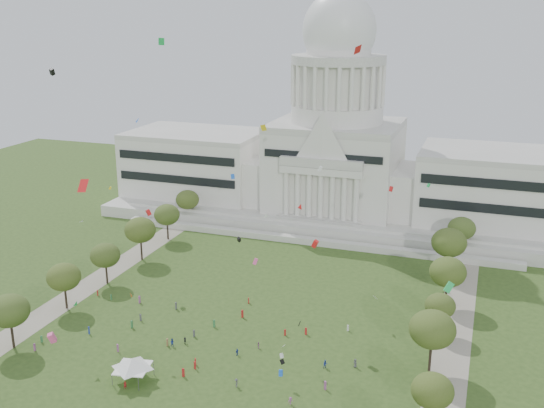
# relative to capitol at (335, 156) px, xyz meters

# --- Properties ---
(ground) EXTENTS (400.00, 400.00, 0.00)m
(ground) POSITION_rel_capitol_xyz_m (0.00, -113.59, -22.30)
(ground) COLOR #314A1B
(ground) RESTS_ON ground
(capitol) EXTENTS (160.00, 64.50, 91.30)m
(capitol) POSITION_rel_capitol_xyz_m (0.00, 0.00, 0.00)
(capitol) COLOR #B7B5AB
(capitol) RESTS_ON ground
(path_left) EXTENTS (8.00, 160.00, 0.04)m
(path_left) POSITION_rel_capitol_xyz_m (-48.00, -83.59, -22.28)
(path_left) COLOR gray
(path_left) RESTS_ON ground
(path_right) EXTENTS (8.00, 160.00, 0.04)m
(path_right) POSITION_rel_capitol_xyz_m (48.00, -83.59, -22.28)
(path_right) COLOR gray
(path_right) RESTS_ON ground
(row_tree_l_1) EXTENTS (8.86, 8.86, 12.59)m
(row_tree_l_1) POSITION_rel_capitol_xyz_m (-44.07, -116.55, -13.34)
(row_tree_l_1) COLOR black
(row_tree_l_1) RESTS_ON ground
(row_tree_r_1) EXTENTS (7.58, 7.58, 10.78)m
(row_tree_r_1) POSITION_rel_capitol_xyz_m (46.22, -115.34, -14.64)
(row_tree_r_1) COLOR black
(row_tree_r_1) RESTS_ON ground
(row_tree_l_2) EXTENTS (8.42, 8.42, 11.97)m
(row_tree_l_2) POSITION_rel_capitol_xyz_m (-45.04, -96.29, -13.79)
(row_tree_l_2) COLOR black
(row_tree_l_2) RESTS_ON ground
(row_tree_r_2) EXTENTS (9.55, 9.55, 13.58)m
(row_tree_r_2) POSITION_rel_capitol_xyz_m (44.17, -96.15, -12.64)
(row_tree_r_2) COLOR black
(row_tree_r_2) RESTS_ON ground
(row_tree_l_3) EXTENTS (8.12, 8.12, 11.55)m
(row_tree_l_3) POSITION_rel_capitol_xyz_m (-44.09, -79.67, -14.09)
(row_tree_l_3) COLOR black
(row_tree_l_3) RESTS_ON ground
(row_tree_r_3) EXTENTS (7.01, 7.01, 9.98)m
(row_tree_r_3) POSITION_rel_capitol_xyz_m (44.40, -79.10, -15.21)
(row_tree_r_3) COLOR black
(row_tree_r_3) RESTS_ON ground
(row_tree_l_4) EXTENTS (9.29, 9.29, 13.21)m
(row_tree_l_4) POSITION_rel_capitol_xyz_m (-44.08, -61.17, -12.90)
(row_tree_l_4) COLOR black
(row_tree_l_4) RESTS_ON ground
(row_tree_r_4) EXTENTS (9.19, 9.19, 13.06)m
(row_tree_r_4) POSITION_rel_capitol_xyz_m (44.76, -63.55, -13.01)
(row_tree_r_4) COLOR black
(row_tree_r_4) RESTS_ON ground
(row_tree_l_5) EXTENTS (8.33, 8.33, 11.85)m
(row_tree_l_5) POSITION_rel_capitol_xyz_m (-45.22, -42.58, -13.88)
(row_tree_l_5) COLOR black
(row_tree_l_5) RESTS_ON ground
(row_tree_r_5) EXTENTS (9.82, 9.82, 13.96)m
(row_tree_r_5) POSITION_rel_capitol_xyz_m (43.49, -43.40, -12.37)
(row_tree_r_5) COLOR black
(row_tree_r_5) RESTS_ON ground
(row_tree_l_6) EXTENTS (8.19, 8.19, 11.64)m
(row_tree_l_6) POSITION_rel_capitol_xyz_m (-46.87, -24.45, -14.02)
(row_tree_l_6) COLOR black
(row_tree_l_6) RESTS_ON ground
(row_tree_r_6) EXTENTS (8.42, 8.42, 11.97)m
(row_tree_r_6) POSITION_rel_capitol_xyz_m (45.96, -25.46, -13.79)
(row_tree_r_6) COLOR black
(row_tree_r_6) RESTS_ON ground
(event_tent) EXTENTS (10.53, 10.53, 5.05)m
(event_tent) POSITION_rel_capitol_xyz_m (-12.07, -119.24, -18.38)
(event_tent) COLOR #4C4C4C
(event_tent) RESTS_ON ground
(person_0) EXTENTS (1.11, 1.03, 1.90)m
(person_0) POSITION_rel_capitol_xyz_m (29.34, -99.67, -21.34)
(person_0) COLOR #4C4C51
(person_0) RESTS_ON ground
(person_2) EXTENTS (1.06, 0.99, 1.87)m
(person_2) POSITION_rel_capitol_xyz_m (23.50, -102.06, -21.36)
(person_2) COLOR navy
(person_2) RESTS_ON ground
(person_3) EXTENTS (0.77, 1.25, 1.82)m
(person_3) POSITION_rel_capitol_xyz_m (8.60, -114.68, -21.38)
(person_3) COLOR #4C4C51
(person_3) RESTS_ON ground
(person_4) EXTENTS (0.83, 1.08, 1.63)m
(person_4) POSITION_rel_capitol_xyz_m (4.15, -103.38, -21.48)
(person_4) COLOR navy
(person_4) RESTS_ON ground
(person_5) EXTENTS (1.14, 1.59, 1.59)m
(person_5) POSITION_rel_capitol_xyz_m (-8.82, -102.59, -21.50)
(person_5) COLOR #26262B
(person_5) RESTS_ON ground
(person_7) EXTENTS (0.74, 0.74, 1.66)m
(person_7) POSITION_rel_capitol_xyz_m (-11.97, -122.49, -21.47)
(person_7) COLOR #B21E1E
(person_7) RESTS_ON ground
(person_8) EXTENTS (0.98, 0.70, 1.85)m
(person_8) POSITION_rel_capitol_xyz_m (-11.09, -104.44, -21.37)
(person_8) COLOR navy
(person_8) RESTS_ON ground
(person_9) EXTENTS (1.09, 1.06, 1.56)m
(person_9) POSITION_rel_capitol_xyz_m (20.52, -116.72, -21.52)
(person_9) COLOR #994C8C
(person_9) RESTS_ON ground
(person_10) EXTENTS (0.68, 0.97, 1.50)m
(person_10) POSITION_rel_capitol_xyz_m (7.47, -99.06, -21.54)
(person_10) COLOR #994C8C
(person_10) RESTS_ON ground
(distant_crowd) EXTENTS (67.96, 38.15, 1.93)m
(distant_crowd) POSITION_rel_capitol_xyz_m (-12.68, -98.81, -21.43)
(distant_crowd) COLOR #33723F
(distant_crowd) RESTS_ON ground
(kite_swarm) EXTENTS (92.97, 108.82, 62.13)m
(kite_swarm) POSITION_rel_capitol_xyz_m (1.75, -105.64, 4.99)
(kite_swarm) COLOR green
(kite_swarm) RESTS_ON ground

